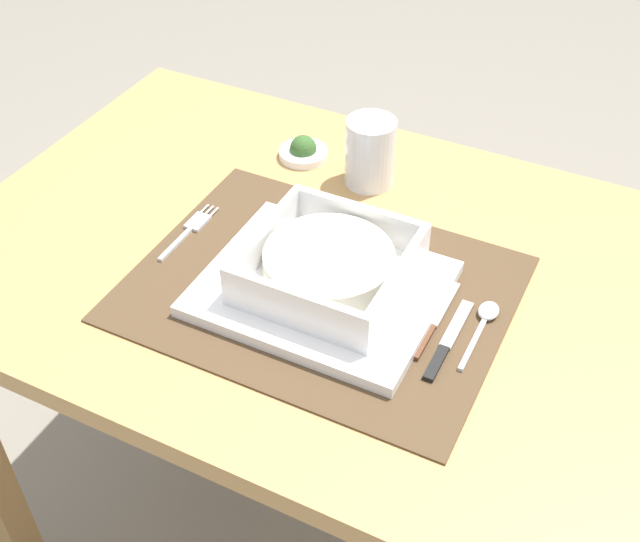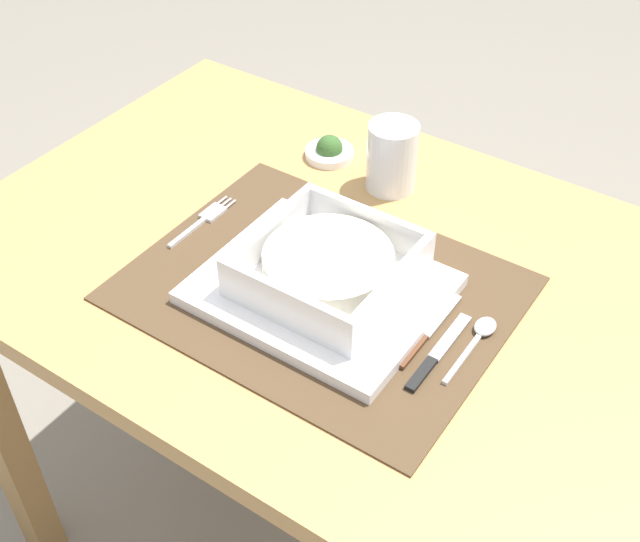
% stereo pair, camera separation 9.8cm
% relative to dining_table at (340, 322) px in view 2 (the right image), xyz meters
% --- Properties ---
extents(dining_table, '(1.01, 0.66, 0.71)m').
position_rel_dining_table_xyz_m(dining_table, '(0.00, 0.00, 0.00)').
color(dining_table, '#B2844C').
rests_on(dining_table, ground).
extents(placemat, '(0.45, 0.35, 0.00)m').
position_rel_dining_table_xyz_m(placemat, '(0.01, -0.05, 0.11)').
color(placemat, '#4C3823').
rests_on(placemat, dining_table).
extents(serving_plate, '(0.28, 0.23, 0.02)m').
position_rel_dining_table_xyz_m(serving_plate, '(0.01, -0.06, 0.12)').
color(serving_plate, white).
rests_on(serving_plate, placemat).
extents(porridge_bowl, '(0.18, 0.18, 0.05)m').
position_rel_dining_table_xyz_m(porridge_bowl, '(0.02, -0.05, 0.15)').
color(porridge_bowl, white).
rests_on(porridge_bowl, serving_plate).
extents(fork, '(0.02, 0.13, 0.00)m').
position_rel_dining_table_xyz_m(fork, '(-0.20, -0.03, 0.11)').
color(fork, silver).
rests_on(fork, placemat).
extents(spoon, '(0.02, 0.12, 0.01)m').
position_rel_dining_table_xyz_m(spoon, '(0.20, -0.02, 0.11)').
color(spoon, silver).
rests_on(spoon, placemat).
extents(butter_knife, '(0.01, 0.14, 0.01)m').
position_rel_dining_table_xyz_m(butter_knife, '(0.18, -0.08, 0.11)').
color(butter_knife, black).
rests_on(butter_knife, placemat).
extents(bread_knife, '(0.01, 0.14, 0.01)m').
position_rel_dining_table_xyz_m(bread_knife, '(0.15, -0.06, 0.11)').
color(bread_knife, '#59331E').
rests_on(bread_knife, placemat).
extents(drinking_glass, '(0.07, 0.07, 0.10)m').
position_rel_dining_table_xyz_m(drinking_glass, '(-0.03, 0.18, 0.15)').
color(drinking_glass, white).
rests_on(drinking_glass, dining_table).
extents(condiment_saucer, '(0.07, 0.07, 0.04)m').
position_rel_dining_table_xyz_m(condiment_saucer, '(-0.15, 0.19, 0.12)').
color(condiment_saucer, white).
rests_on(condiment_saucer, dining_table).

